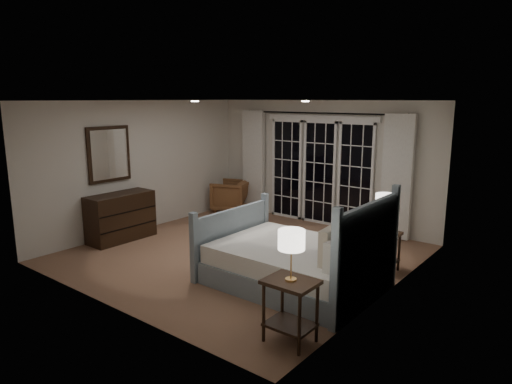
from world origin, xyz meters
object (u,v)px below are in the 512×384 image
Objects in this scene: nightstand_right at (383,245)px; lamp_right at (386,202)px; nightstand_left at (290,301)px; lamp_left at (291,241)px; dresser at (121,217)px; bed at (296,262)px; armchair at (231,196)px.

nightstand_right is 1.04× the size of lamp_right.
nightstand_left is 0.66m from lamp_left.
dresser is at bearing -161.00° from nightstand_right.
bed is 4.36m from armchair.
lamp_left reaches higher than nightstand_right.
bed is 1.62m from lamp_right.
armchair is (-4.26, 3.91, -0.10)m from nightstand_left.
bed is 3.76× the size of nightstand_right.
dresser is at bearing 166.57° from lamp_left.
dresser is at bearing -176.26° from bed.
lamp_left is 4.60m from dresser.
armchair is (-4.20, 1.35, -0.04)m from nightstand_right.
nightstand_right is 0.77× the size of armchair.
dresser reaches higher than armchair.
dresser is at bearing -22.88° from armchair.
nightstand_left is 5.78m from armchair.
armchair reaches higher than nightstand_left.
nightstand_left is 2.63m from lamp_right.
bed is 3.65m from dresser.
lamp_right is at bearing 91.47° from nightstand_left.
bed is 4.15× the size of lamp_left.
nightstand_left is (0.78, -1.29, 0.13)m from bed.
lamp_left is at bearing 27.78° from armchair.
lamp_left reaches higher than armchair.
bed is 3.91× the size of lamp_right.
lamp_right is (0.00, 0.00, 0.67)m from nightstand_right.
nightstand_right is 0.50× the size of dresser.
lamp_right is 4.65m from dresser.
lamp_right reaches higher than dresser.
armchair is (-4.26, 3.91, -0.76)m from lamp_left.
dresser reaches higher than nightstand_right.
bed is at bearing -119.38° from lamp_right.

